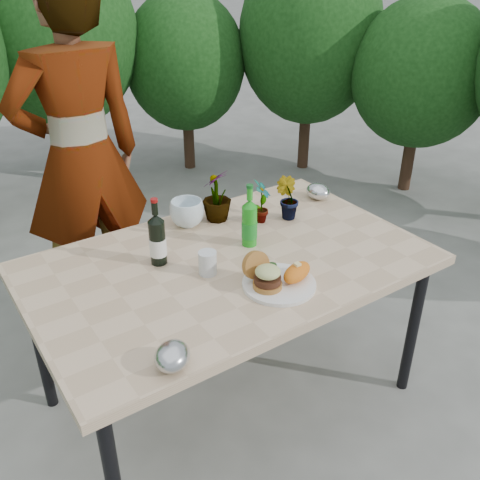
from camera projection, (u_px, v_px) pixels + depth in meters
ground at (231, 394)px, 2.55m from camera, size 80.00×80.00×0.00m
patio_table at (229, 272)px, 2.21m from camera, size 1.60×1.00×0.75m
shrub_hedge at (115, 87)px, 3.23m from camera, size 6.96×5.08×2.07m
dinner_plate at (279, 284)px, 2.02m from camera, size 0.28×0.28×0.01m
burger_stack at (265, 274)px, 1.98m from camera, size 0.11×0.16×0.11m
sweet_potato at (297, 272)px, 2.02m from camera, size 0.17×0.12×0.06m
grilled_veg at (268, 267)px, 2.08m from camera, size 0.08×0.05×0.03m
wine_bottle at (157, 240)px, 2.11m from camera, size 0.07×0.07×0.28m
sparkling_water at (249, 223)px, 2.25m from camera, size 0.07×0.07×0.28m
plastic_cup at (208, 263)px, 2.07m from camera, size 0.07×0.07×0.09m
seedling_left at (262, 201)px, 2.43m from camera, size 0.13×0.13×0.21m
seedling_mid at (287, 198)px, 2.47m from camera, size 0.12×0.13×0.20m
seedling_right at (217, 196)px, 2.45m from camera, size 0.18×0.18×0.24m
blue_bowl at (187, 213)px, 2.42m from camera, size 0.18×0.18×0.12m
foil_packet_left at (172, 356)px, 1.62m from camera, size 0.17×0.17×0.08m
foil_packet_right at (318, 191)px, 2.69m from camera, size 0.11×0.13×0.08m
person at (81, 159)px, 2.70m from camera, size 0.69×0.47×1.86m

